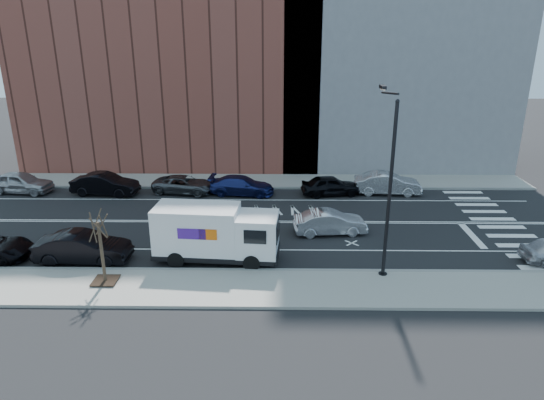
{
  "coord_description": "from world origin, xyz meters",
  "views": [
    {
      "loc": [
        1.6,
        -29.67,
        12.09
      ],
      "look_at": [
        1.19,
        0.37,
        1.4
      ],
      "focal_mm": 32.0,
      "sensor_mm": 36.0,
      "label": 1
    }
  ],
  "objects_px": {
    "driving_sedan": "(330,222)",
    "far_parked_a": "(21,182)",
    "fedex_van": "(215,233)",
    "far_parked_b": "(105,184)"
  },
  "relations": [
    {
      "from": "fedex_van",
      "to": "far_parked_a",
      "type": "bearing_deg",
      "value": 149.98
    },
    {
      "from": "driving_sedan",
      "to": "far_parked_a",
      "type": "bearing_deg",
      "value": 65.56
    },
    {
      "from": "far_parked_b",
      "to": "driving_sedan",
      "type": "distance_m",
      "value": 18.0
    },
    {
      "from": "fedex_van",
      "to": "driving_sedan",
      "type": "xyz_separation_m",
      "value": [
        6.62,
        3.76,
        -0.89
      ]
    },
    {
      "from": "far_parked_a",
      "to": "far_parked_b",
      "type": "xyz_separation_m",
      "value": [
        6.7,
        -0.37,
        -0.0
      ]
    },
    {
      "from": "far_parked_a",
      "to": "fedex_van",
      "type": "bearing_deg",
      "value": -117.91
    },
    {
      "from": "fedex_van",
      "to": "far_parked_b",
      "type": "distance_m",
      "value": 14.8
    },
    {
      "from": "far_parked_b",
      "to": "driving_sedan",
      "type": "height_order",
      "value": "far_parked_b"
    },
    {
      "from": "fedex_van",
      "to": "driving_sedan",
      "type": "bearing_deg",
      "value": 34.11
    },
    {
      "from": "fedex_van",
      "to": "far_parked_a",
      "type": "height_order",
      "value": "fedex_van"
    }
  ]
}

